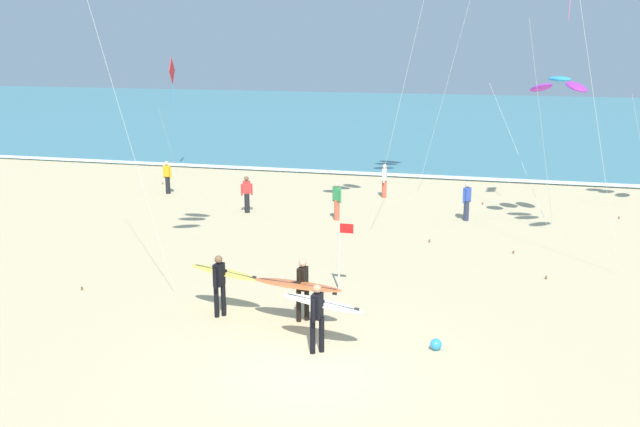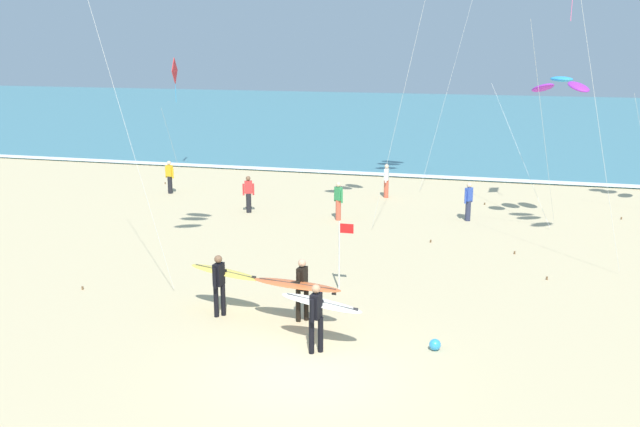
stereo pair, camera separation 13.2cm
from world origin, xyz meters
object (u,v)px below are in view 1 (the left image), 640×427
Objects in this scene: bystander_blue_top at (467,201)px; bystander_white_top at (384,181)px; surfer_trailing at (300,285)px; bystander_yellow_top at (167,177)px; surfer_lead at (320,309)px; beach_ball at (436,344)px; surfer_third at (222,277)px; kite_arc_cobalt_low at (559,85)px; bystander_red_top at (247,194)px; lifeguard_flag at (341,249)px; kite_diamond_scarlet_high at (172,73)px; bystander_green_top at (337,201)px.

bystander_white_top is at bearing 138.85° from bystander_blue_top.
bystander_yellow_top is (-10.63, 13.90, -0.24)m from surfer_trailing.
bystander_yellow_top is (-10.23, -1.75, 0.00)m from bystander_white_top.
surfer_lead is 7.47× the size of beach_ball.
surfer_third is 15.22m from kite_arc_cobalt_low.
bystander_blue_top reaches higher than beach_ball.
bystander_red_top and bystander_white_top have the same top height.
lifeguard_flag is (0.46, 2.77, 0.21)m from surfer_trailing.
bystander_yellow_top is (2.12, -5.33, -4.62)m from kite_diamond_scarlet_high.
bystander_yellow_top is at bearing 134.15° from beach_ball.
surfer_third is at bearing -134.89° from lifeguard_flag.
bystander_white_top is at bearing 9.73° from bystander_yellow_top.
surfer_trailing is 14.12m from kite_arc_cobalt_low.
surfer_trailing is at bearing -2.67° from surfer_third.
bystander_red_top is (7.15, -8.00, -4.62)m from kite_diamond_scarlet_high.
bystander_blue_top is (-3.19, 0.64, -4.78)m from kite_arc_cobalt_low.
kite_diamond_scarlet_high is 22.43× the size of beach_ball.
surfer_lead is 14.96m from kite_arc_cobalt_low.
bystander_green_top is (-8.34, -0.62, -4.78)m from kite_arc_cobalt_low.
surfer_lead is at bearing -101.10° from bystander_blue_top.
bystander_red_top is 1.00× the size of bystander_blue_top.
kite_diamond_scarlet_high is 21.51m from lifeguard_flag.
surfer_lead is 0.35× the size of kite_arc_cobalt_low.
surfer_lead is at bearing -62.83° from bystander_red_top.
kite_arc_cobalt_low reaches higher than bystander_red_top.
bystander_green_top is 12.79m from beach_ball.
bystander_yellow_top is 0.76× the size of lifeguard_flag.
surfer_trailing is at bearing -63.48° from bystander_red_top.
surfer_trailing is 0.39× the size of kite_diamond_scarlet_high.
surfer_lead is 1.71m from surfer_trailing.
surfer_third is at bearing 171.53° from beach_ball.
bystander_green_top and bystander_red_top have the same top height.
surfer_third is 1.31× the size of bystander_yellow_top.
bystander_red_top is at bearing 127.52° from beach_ball.
bystander_yellow_top is at bearing 126.93° from surfer_lead.
lifeguard_flag is 4.86m from beach_ball.
surfer_trailing is at bearing -120.39° from kite_arc_cobalt_low.
surfer_lead is at bearing -53.07° from bystander_yellow_top.
surfer_lead is 0.33× the size of kite_diamond_scarlet_high.
surfer_lead is at bearing -78.66° from bystander_green_top.
kite_diamond_scarlet_high is 7.36m from bystander_yellow_top.
bystander_green_top is 5.68× the size of beach_ball.
beach_ball is (5.18, -11.68, -0.67)m from bystander_green_top.
kite_diamond_scarlet_high is at bearing 131.76° from bystander_red_top.
bystander_yellow_top is 20.45m from beach_ball.
lifeguard_flag is at bearing -45.12° from bystander_yellow_top.
kite_arc_cobalt_low is at bearing -11.38° from bystander_blue_top.
kite_arc_cobalt_low is 9.63m from bystander_green_top.
kite_diamond_scarlet_high is 2.99× the size of lifeguard_flag.
bystander_red_top is at bearing 175.62° from bystander_green_top.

